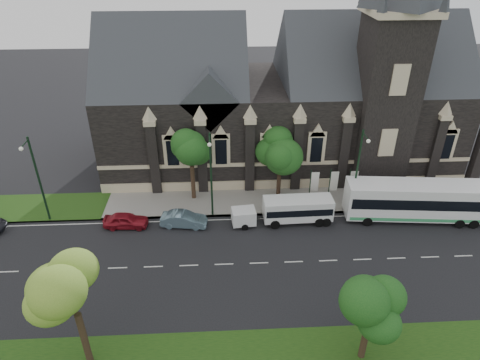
{
  "coord_description": "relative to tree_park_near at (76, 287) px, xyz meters",
  "views": [
    {
      "loc": [
        -3.05,
        -27.46,
        24.42
      ],
      "look_at": [
        -1.33,
        6.0,
        4.79
      ],
      "focal_mm": 31.57,
      "sensor_mm": 36.0,
      "label": 1
    }
  ],
  "objects": [
    {
      "name": "tree_park_east",
      "position": [
        17.95,
        -0.55,
        -1.8
      ],
      "size": [
        3.4,
        3.4,
        6.28
      ],
      "color": "black",
      "rests_on": "ground"
    },
    {
      "name": "banner_flag_center",
      "position": [
        20.06,
        17.77,
        -4.03
      ],
      "size": [
        0.9,
        0.1,
        4.0
      ],
      "color": "black",
      "rests_on": "ground"
    },
    {
      "name": "car_far_red",
      "position": [
        -0.51,
        14.65,
        -5.7
      ],
      "size": [
        4.3,
        1.9,
        1.44
      ],
      "primitive_type": "imported",
      "rotation": [
        0.0,
        0.0,
        1.52
      ],
      "color": "maroon",
      "rests_on": "ground"
    },
    {
      "name": "street_lamp_far",
      "position": [
        -8.23,
        15.86,
        -1.3
      ],
      "size": [
        0.36,
        1.88,
        9.0
      ],
      "color": "black",
      "rests_on": "ground"
    },
    {
      "name": "sidewalk",
      "position": [
        11.77,
        18.27,
        -6.34
      ],
      "size": [
        80.0,
        5.0,
        0.15
      ],
      "primitive_type": "cube",
      "color": "gray",
      "rests_on": "ground"
    },
    {
      "name": "tree_walk_left",
      "position": [
        5.97,
        19.47,
        -0.68
      ],
      "size": [
        3.91,
        3.91,
        7.64
      ],
      "color": "black",
      "rests_on": "ground"
    },
    {
      "name": "sedan",
      "position": [
        5.03,
        14.49,
        -5.69
      ],
      "size": [
        4.57,
        2.1,
        1.45
      ],
      "primitive_type": "imported",
      "rotation": [
        0.0,
        0.0,
        1.44
      ],
      "color": "slate",
      "rests_on": "ground"
    },
    {
      "name": "street_lamp_mid",
      "position": [
        7.77,
        15.86,
        -1.3
      ],
      "size": [
        0.36,
        1.88,
        9.0
      ],
      "color": "black",
      "rests_on": "ground"
    },
    {
      "name": "tour_coach",
      "position": [
        27.5,
        14.56,
        -4.29
      ],
      "size": [
        13.61,
        4.07,
        3.91
      ],
      "rotation": [
        0.0,
        0.0,
        -0.09
      ],
      "color": "white",
      "rests_on": "ground"
    },
    {
      "name": "street_lamp_near",
      "position": [
        21.77,
        15.86,
        -1.3
      ],
      "size": [
        0.36,
        1.88,
        9.0
      ],
      "color": "black",
      "rests_on": "ground"
    },
    {
      "name": "shuttle_bus",
      "position": [
        16.05,
        14.68,
        -4.93
      ],
      "size": [
        6.67,
        2.51,
        2.55
      ],
      "rotation": [
        0.0,
        0.0,
        0.03
      ],
      "color": "white",
      "rests_on": "ground"
    },
    {
      "name": "tree_walk_right",
      "position": [
        14.98,
        19.48,
        -0.6
      ],
      "size": [
        4.08,
        4.08,
        7.8
      ],
      "color": "black",
      "rests_on": "ground"
    },
    {
      "name": "museum",
      "position": [
        16.89,
        27.55,
        1.75
      ],
      "size": [
        40.0,
        17.7,
        29.9
      ],
      "color": "black",
      "rests_on": "ground"
    },
    {
      "name": "tree_park_near",
      "position": [
        0.0,
        0.0,
        0.0
      ],
      "size": [
        4.42,
        4.42,
        8.56
      ],
      "color": "black",
      "rests_on": "ground"
    },
    {
      "name": "ground",
      "position": [
        11.77,
        8.77,
        -6.42
      ],
      "size": [
        160.0,
        160.0,
        0.0
      ],
      "primitive_type": "plane",
      "color": "black",
      "rests_on": "ground"
    },
    {
      "name": "banner_flag_right",
      "position": [
        22.06,
        17.77,
        -4.03
      ],
      "size": [
        0.9,
        0.1,
        4.0
      ],
      "color": "black",
      "rests_on": "ground"
    },
    {
      "name": "box_trailer",
      "position": [
        10.77,
        14.34,
        -5.44
      ],
      "size": [
        3.29,
        1.94,
        1.72
      ],
      "rotation": [
        0.0,
        0.0,
        0.1
      ],
      "color": "silver",
      "rests_on": "ground"
    },
    {
      "name": "banner_flag_left",
      "position": [
        18.06,
        17.77,
        -4.03
      ],
      "size": [
        0.9,
        0.1,
        4.0
      ],
      "color": "black",
      "rests_on": "ground"
    }
  ]
}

